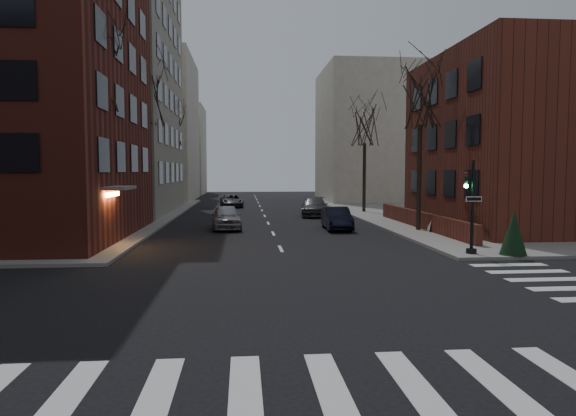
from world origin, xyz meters
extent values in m
plane|color=black|center=(0.00, 0.00, 0.00)|extent=(160.00, 160.00, 0.00)
cube|color=gray|center=(-17.00, 34.00, 14.00)|extent=(18.00, 18.00, 28.00)
cube|color=#59241A|center=(16.50, 19.00, 5.50)|extent=(12.00, 14.00, 11.00)
cube|color=#59241A|center=(9.30, 19.00, 0.65)|extent=(0.35, 16.00, 1.00)
cube|color=beige|center=(-15.00, 55.00, 9.00)|extent=(14.00, 16.00, 18.00)
cube|color=beige|center=(15.00, 50.00, 8.00)|extent=(14.00, 14.00, 16.00)
cube|color=beige|center=(-13.00, 72.00, 7.00)|extent=(10.00, 12.00, 14.00)
cylinder|color=black|center=(8.00, 9.00, 2.15)|extent=(0.14, 0.14, 4.00)
cylinder|color=black|center=(8.00, 9.00, 0.25)|extent=(0.44, 0.44, 0.20)
imported|color=black|center=(7.75, 9.00, 3.00)|extent=(0.16, 0.20, 1.00)
sphere|color=#19FF4C|center=(7.68, 8.95, 3.05)|extent=(0.18, 0.18, 0.18)
cube|color=white|center=(8.00, 8.88, 2.50)|extent=(0.70, 0.03, 0.22)
cylinder|color=#2D231C|center=(-8.80, 14.00, 3.47)|extent=(0.28, 0.28, 6.65)
cylinder|color=#2D231C|center=(-8.80, 26.00, 3.65)|extent=(0.28, 0.28, 7.00)
cylinder|color=#2D231C|center=(-8.80, 40.00, 3.30)|extent=(0.28, 0.28, 6.30)
cylinder|color=#2D231C|center=(8.80, 18.00, 3.30)|extent=(0.28, 0.28, 6.30)
cylinder|color=#2D231C|center=(8.80, 32.00, 3.12)|extent=(0.28, 0.28, 5.95)
cylinder|color=black|center=(-8.20, 22.00, 3.15)|extent=(0.12, 0.12, 6.00)
sphere|color=#FFA54C|center=(-8.20, 22.00, 6.25)|extent=(0.36, 0.36, 0.36)
cylinder|color=black|center=(-8.20, 42.00, 3.15)|extent=(0.12, 0.12, 6.00)
sphere|color=#FFA54C|center=(-8.20, 42.00, 6.25)|extent=(0.36, 0.36, 0.36)
imported|color=black|center=(4.09, 19.66, 0.71)|extent=(1.61, 4.36, 1.42)
imported|color=gray|center=(-2.84, 20.61, 0.77)|extent=(2.12, 4.62, 1.54)
imported|color=#39393D|center=(4.08, 29.45, 0.76)|extent=(2.78, 5.48, 1.53)
imported|color=#403F45|center=(-2.94, 40.63, 0.65)|extent=(2.61, 4.86, 1.30)
cube|color=white|center=(9.31, 16.98, 0.60)|extent=(0.48, 0.61, 0.89)
cone|color=#15301C|center=(9.60, 8.50, 1.07)|extent=(1.29, 1.29, 1.84)
camera|label=1|loc=(-1.77, -12.06, 3.68)|focal=32.00mm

